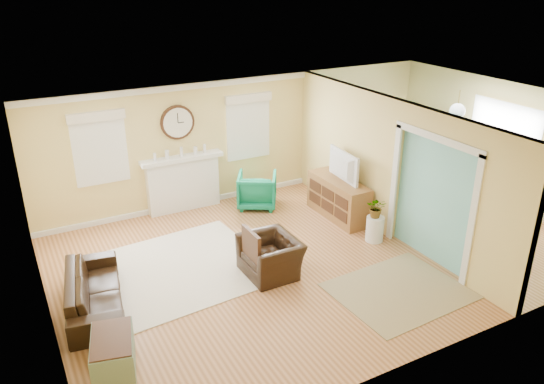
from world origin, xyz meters
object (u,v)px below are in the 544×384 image
object	(u,v)px
dining_table	(436,203)
green_chair	(257,190)
eames_chair	(271,256)
credenza	(338,198)
sofa	(94,291)

from	to	relation	value
dining_table	green_chair	bearing A→B (deg)	49.33
eames_chair	green_chair	size ratio (longest dim) A/B	1.20
credenza	sofa	bearing A→B (deg)	-169.94
eames_chair	credenza	xyz separation A→B (m)	(2.23, 1.27, 0.09)
eames_chair	green_chair	bearing A→B (deg)	157.39
credenza	dining_table	size ratio (longest dim) A/B	0.81
green_chair	credenza	bearing A→B (deg)	165.43
eames_chair	dining_table	size ratio (longest dim) A/B	0.51
sofa	dining_table	distance (m)	6.68
sofa	eames_chair	bearing A→B (deg)	-88.66
sofa	dining_table	xyz separation A→B (m)	(6.68, -0.11, 0.05)
sofa	credenza	size ratio (longest dim) A/B	1.26
green_chair	dining_table	distance (m)	3.66
sofa	green_chair	size ratio (longest dim) A/B	2.41
sofa	credenza	xyz separation A→B (m)	(4.99, 0.88, 0.12)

